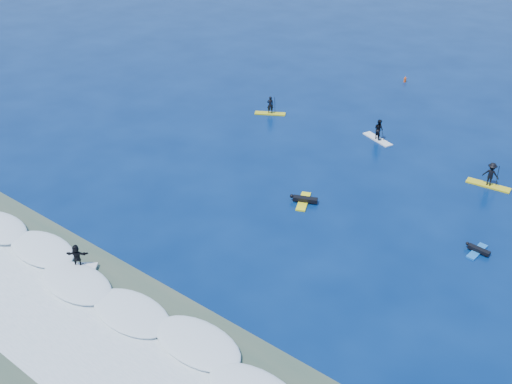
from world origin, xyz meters
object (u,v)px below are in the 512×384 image
Objects in this scene: sup_paddler_right at (491,176)px; marker_buoy at (405,79)px; sup_paddler_left at (270,108)px; wave_surfer at (77,257)px; prone_paddler_far at (477,250)px; sup_paddler_center at (379,131)px; prone_paddler_near at (304,200)px.

sup_paddler_right is 20.46m from marker_buoy.
sup_paddler_left is 1.38× the size of wave_surfer.
prone_paddler_far is 0.97× the size of wave_surfer.
sup_paddler_center reaches higher than prone_paddler_far.
prone_paddler_near is 3.80× the size of marker_buoy.
sup_paddler_right is (19.25, -0.86, 0.21)m from sup_paddler_left.
wave_surfer is at bearing -92.24° from marker_buoy.
sup_paddler_right reaches higher than sup_paddler_left.
sup_paddler_center is 9.61m from sup_paddler_right.
sup_paddler_center is 0.98× the size of sup_paddler_right.
prone_paddler_near is 1.23× the size of wave_surfer.
sup_paddler_left is 23.01m from prone_paddler_far.
sup_paddler_left reaches higher than prone_paddler_near.
sup_paddler_right reaches higher than prone_paddler_far.
sup_paddler_left is 0.90× the size of sup_paddler_right.
sup_paddler_right is 1.54× the size of wave_surfer.
sup_paddler_center is 11.45m from prone_paddler_near.
wave_surfer reaches higher than prone_paddler_near.
sup_paddler_right reaches higher than sup_paddler_center.
sup_paddler_right reaches higher than marker_buoy.
wave_surfer is at bearing 137.22° from prone_paddler_far.
marker_buoy reaches higher than prone_paddler_near.
sup_paddler_center is 1.22× the size of prone_paddler_near.
prone_paddler_near is at bearing 29.45° from wave_surfer.
wave_surfer is (-16.88, -14.90, 0.69)m from prone_paddler_far.
sup_paddler_center reaches higher than wave_surfer.
marker_buoy is (-4.48, 24.98, 0.11)m from prone_paddler_near.
sup_paddler_left is 24.11m from wave_surfer.
prone_paddler_near is 11.01m from prone_paddler_far.
marker_buoy is at bearing 38.52° from sup_paddler_left.
sup_paddler_left is 15.75m from marker_buoy.
marker_buoy is at bearing 129.21° from sup_paddler_center.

